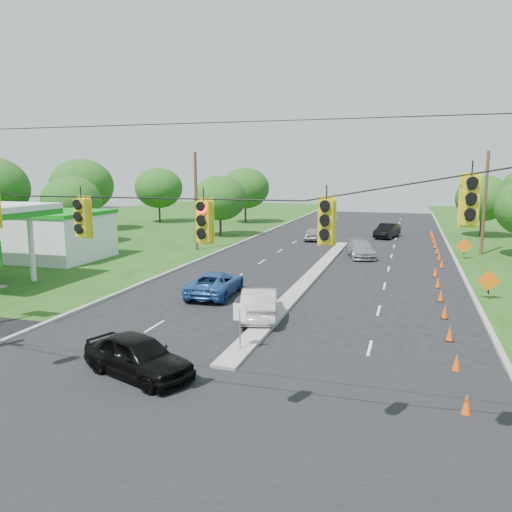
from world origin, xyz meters
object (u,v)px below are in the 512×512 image
(black_sedan, at_px, (138,356))
(blue_pickup, at_px, (215,283))
(white_sedan, at_px, (260,303))
(gas_station, at_px, (20,230))

(black_sedan, height_order, blue_pickup, black_sedan)
(black_sedan, bearing_deg, white_sedan, 6.40)
(gas_station, xyz_separation_m, white_sedan, (23.00, -9.37, -1.79))
(gas_station, bearing_deg, blue_pickup, -16.56)
(gas_station, bearing_deg, white_sedan, -22.17)
(black_sedan, height_order, white_sedan, white_sedan)
(gas_station, bearing_deg, black_sedan, -40.03)
(black_sedan, xyz_separation_m, white_sedan, (2.06, 8.22, 0.01))
(white_sedan, relative_size, blue_pickup, 0.91)
(white_sedan, bearing_deg, gas_station, -36.52)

